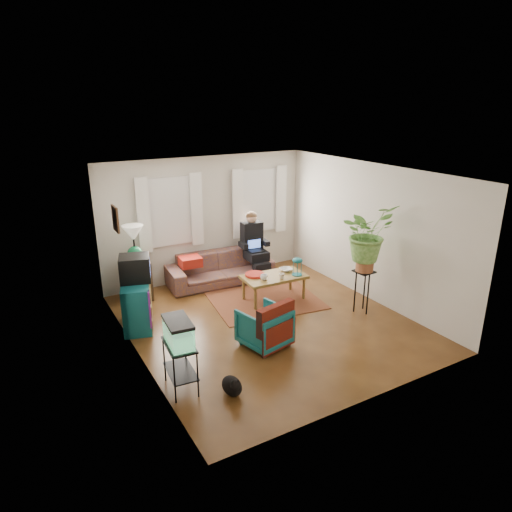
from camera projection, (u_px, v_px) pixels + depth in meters
floor at (267, 322)px, 7.96m from camera, size 4.50×5.00×0.01m
ceiling at (269, 172)px, 7.11m from camera, size 4.50×5.00×0.01m
wall_back at (206, 219)px, 9.58m from camera, size 4.50×0.01×2.60m
wall_front at (376, 309)px, 5.48m from camera, size 4.50×0.01×2.60m
wall_left at (133, 276)px, 6.47m from camera, size 0.01×5.00×2.60m
wall_right at (370, 233)px, 8.59m from camera, size 0.01×5.00×2.60m
window_left at (170, 212)px, 9.10m from camera, size 1.08×0.04×1.38m
window_right at (258, 201)px, 10.07m from camera, size 1.08×0.04×1.38m
curtains_left at (171, 213)px, 9.04m from camera, size 1.36×0.06×1.50m
curtains_right at (260, 202)px, 10.00m from camera, size 1.36×0.06×1.50m
picture_frame at (116, 219)px, 6.97m from camera, size 0.04×0.32×0.40m
area_rug at (265, 300)px, 8.80m from camera, size 2.20×1.86×0.01m
sofa at (220, 263)px, 9.53m from camera, size 2.25×1.03×0.86m
seated_person at (254, 248)px, 9.78m from camera, size 0.60×0.71×1.31m
side_table at (137, 279)px, 8.81m from camera, size 0.61×0.61×0.77m
table_lamp at (134, 244)px, 8.57m from camera, size 0.46×0.46×0.70m
dresser at (137, 304)px, 7.69m from camera, size 0.69×0.99×0.81m
crt_tv at (135, 268)px, 7.57m from camera, size 0.60×0.57×0.43m
aquarium_stand at (180, 367)px, 6.02m from camera, size 0.39×0.63×0.68m
aquarium at (178, 332)px, 5.85m from camera, size 0.35×0.58×0.36m
black_cat at (232, 384)px, 5.96m from camera, size 0.29×0.40×0.31m
armchair at (264, 325)px, 7.11m from camera, size 0.80×0.77×0.69m
serape_throw at (276, 323)px, 6.88m from camera, size 0.72×0.31×0.57m
coffee_table at (274, 288)px, 8.77m from camera, size 1.23×0.72×0.50m
cup_a at (264, 277)px, 8.46m from camera, size 0.14×0.14×0.11m
cup_b at (282, 276)px, 8.53m from camera, size 0.11×0.11×0.10m
bowl at (286, 270)px, 8.91m from camera, size 0.25×0.25×0.06m
snack_tray at (255, 275)px, 8.68m from camera, size 0.39×0.39×0.04m
birdcage at (297, 266)px, 8.67m from camera, size 0.21×0.21×0.35m
plant_stand at (362, 291)px, 8.23m from camera, size 0.35×0.35×0.79m
potted_plant at (367, 241)px, 7.92m from camera, size 0.95×0.83×1.01m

